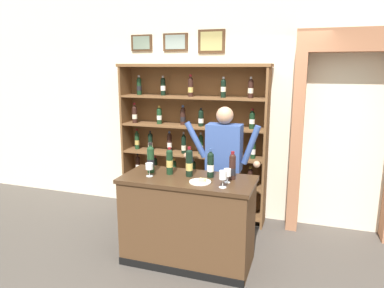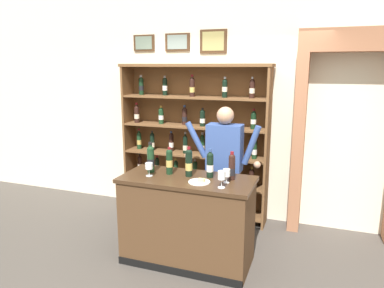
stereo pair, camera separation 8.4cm
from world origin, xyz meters
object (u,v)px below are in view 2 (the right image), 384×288
at_px(shopkeeper, 224,160).
at_px(tasting_bottle_grappa, 189,162).
at_px(wine_glass_center, 222,176).
at_px(wine_shelf, 195,138).
at_px(tasting_bottle_brunello, 151,158).
at_px(cheese_plate, 200,182).
at_px(wine_glass_left, 227,173).
at_px(tasting_bottle_rosso, 232,167).
at_px(wine_glass_spare, 149,167).
at_px(tasting_counter, 187,220).
at_px(tasting_bottle_super_tuscan, 169,161).
at_px(tasting_bottle_prosecco, 210,164).

height_order(shopkeeper, tasting_bottle_grappa, shopkeeper).
relative_size(tasting_bottle_grappa, wine_glass_center, 1.91).
relative_size(wine_shelf, tasting_bottle_brunello, 6.33).
distance_m(tasting_bottle_brunello, cheese_plate, 0.66).
bearing_deg(cheese_plate, wine_glass_left, 17.96).
height_order(tasting_bottle_rosso, wine_glass_spare, tasting_bottle_rosso).
distance_m(shopkeeper, tasting_bottle_grappa, 0.60).
bearing_deg(tasting_bottle_grappa, wine_glass_left, -10.74).
height_order(tasting_bottle_brunello, wine_glass_left, tasting_bottle_brunello).
bearing_deg(tasting_bottle_rosso, cheese_plate, -143.57).
distance_m(tasting_counter, tasting_bottle_rosso, 0.77).
bearing_deg(tasting_bottle_rosso, tasting_bottle_brunello, -177.48).
distance_m(tasting_counter, tasting_bottle_super_tuscan, 0.67).
xyz_separation_m(tasting_bottle_super_tuscan, wine_glass_left, (0.66, -0.08, -0.05)).
bearing_deg(wine_glass_left, cheese_plate, -162.04).
relative_size(wine_shelf, cheese_plate, 9.64).
distance_m(shopkeeper, cheese_plate, 0.71).
bearing_deg(shopkeeper, tasting_bottle_super_tuscan, -131.51).
bearing_deg(wine_glass_left, tasting_bottle_grappa, 169.26).
distance_m(tasting_bottle_grappa, cheese_plate, 0.28).
relative_size(tasting_bottle_super_tuscan, wine_glass_center, 1.77).
bearing_deg(shopkeeper, tasting_bottle_prosecco, -92.84).
height_order(tasting_counter, tasting_bottle_super_tuscan, tasting_bottle_super_tuscan).
height_order(wine_glass_left, cheese_plate, wine_glass_left).
xyz_separation_m(tasting_counter, tasting_bottle_rosso, (0.45, 0.10, 0.62)).
distance_m(tasting_bottle_brunello, wine_glass_spare, 0.16).
bearing_deg(tasting_bottle_rosso, wine_shelf, 125.34).
distance_m(shopkeeper, wine_glass_left, 0.65).
height_order(tasting_bottle_brunello, wine_glass_spare, tasting_bottle_brunello).
bearing_deg(tasting_bottle_brunello, tasting_bottle_rosso, 2.52).
height_order(wine_glass_spare, wine_glass_center, wine_glass_center).
xyz_separation_m(shopkeeper, wine_glass_left, (0.18, -0.62, 0.03)).
height_order(tasting_counter, cheese_plate, cheese_plate).
bearing_deg(shopkeeper, wine_glass_center, -77.17).
bearing_deg(wine_glass_center, tasting_bottle_brunello, 164.46).
distance_m(tasting_bottle_brunello, tasting_bottle_super_tuscan, 0.22).
bearing_deg(tasting_counter, cheese_plate, -31.26).
bearing_deg(tasting_counter, tasting_bottle_prosecco, 24.18).
height_order(tasting_bottle_rosso, cheese_plate, tasting_bottle_rosso).
bearing_deg(wine_shelf, cheese_plate, -68.62).
bearing_deg(cheese_plate, shopkeeper, 84.23).
xyz_separation_m(wine_shelf, wine_glass_center, (0.77, -1.41, -0.05)).
bearing_deg(cheese_plate, tasting_bottle_rosso, 36.43).
relative_size(tasting_bottle_grappa, wine_glass_spare, 2.23).
distance_m(tasting_bottle_grappa, tasting_bottle_rosso, 0.46).
bearing_deg(tasting_counter, tasting_bottle_grappa, 92.48).
xyz_separation_m(tasting_bottle_prosecco, tasting_bottle_rosso, (0.23, 0.00, -0.00)).
distance_m(tasting_bottle_prosecco, wine_glass_center, 0.35).
bearing_deg(tasting_bottle_brunello, wine_glass_left, -5.40).
relative_size(wine_shelf, tasting_bottle_super_tuscan, 7.16).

